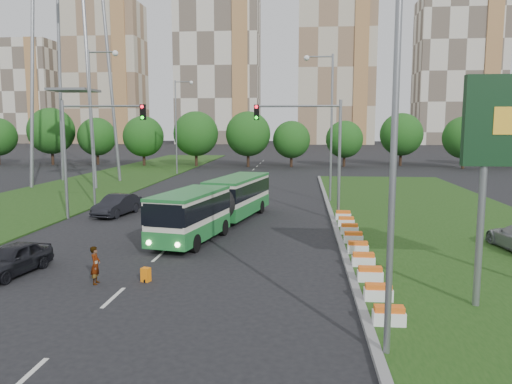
# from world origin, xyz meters

# --- Properties ---
(ground) EXTENTS (360.00, 360.00, 0.00)m
(ground) POSITION_xyz_m (0.00, 0.00, 0.00)
(ground) COLOR black
(ground) RESTS_ON ground
(grass_median) EXTENTS (14.00, 60.00, 0.15)m
(grass_median) POSITION_xyz_m (13.00, 8.00, 0.07)
(grass_median) COLOR #1C4012
(grass_median) RESTS_ON ground
(median_kerb) EXTENTS (0.30, 60.00, 0.18)m
(median_kerb) POSITION_xyz_m (6.05, 8.00, 0.09)
(median_kerb) COLOR gray
(median_kerb) RESTS_ON ground
(left_verge) EXTENTS (12.00, 110.00, 0.10)m
(left_verge) POSITION_xyz_m (-18.00, 25.00, 0.05)
(left_verge) COLOR #1C4012
(left_verge) RESTS_ON ground
(lane_markings) EXTENTS (0.20, 100.00, 0.01)m
(lane_markings) POSITION_xyz_m (-3.00, 20.00, 0.00)
(lane_markings) COLOR silver
(lane_markings) RESTS_ON ground
(flower_planters) EXTENTS (1.10, 18.10, 0.60)m
(flower_planters) POSITION_xyz_m (6.70, 0.80, 0.45)
(flower_planters) COLOR white
(flower_planters) RESTS_ON grass_median
(traffic_mast_median) EXTENTS (5.76, 0.32, 8.00)m
(traffic_mast_median) POSITION_xyz_m (4.78, 10.00, 5.35)
(traffic_mast_median) COLOR gray
(traffic_mast_median) RESTS_ON ground
(traffic_mast_left) EXTENTS (5.76, 0.32, 8.00)m
(traffic_mast_left) POSITION_xyz_m (-10.38, 9.00, 5.35)
(traffic_mast_left) COLOR gray
(traffic_mast_left) RESTS_ON ground
(street_lamps) EXTENTS (36.00, 60.00, 12.00)m
(street_lamps) POSITION_xyz_m (-3.00, 10.00, 6.00)
(street_lamps) COLOR gray
(street_lamps) RESTS_ON ground
(tree_line) EXTENTS (120.00, 8.00, 9.00)m
(tree_line) POSITION_xyz_m (10.00, 55.00, 4.50)
(tree_line) COLOR #184C14
(tree_line) RESTS_ON ground
(apartment_tower_west) EXTENTS (26.00, 15.00, 48.00)m
(apartment_tower_west) POSITION_xyz_m (-65.00, 150.00, 24.00)
(apartment_tower_west) COLOR #C2B79C
(apartment_tower_west) RESTS_ON ground
(apartment_tower_cwest) EXTENTS (28.00, 15.00, 52.00)m
(apartment_tower_cwest) POSITION_xyz_m (-25.00, 150.00, 26.00)
(apartment_tower_cwest) COLOR beige
(apartment_tower_cwest) RESTS_ON ground
(apartment_tower_ceast) EXTENTS (25.00, 15.00, 50.00)m
(apartment_tower_ceast) POSITION_xyz_m (15.00, 150.00, 25.00)
(apartment_tower_ceast) COLOR #C2B79C
(apartment_tower_ceast) RESTS_ON ground
(apartment_tower_east) EXTENTS (27.00, 15.00, 47.00)m
(apartment_tower_east) POSITION_xyz_m (55.00, 150.00, 23.50)
(apartment_tower_east) COLOR beige
(apartment_tower_east) RESTS_ON ground
(midrise_west) EXTENTS (22.00, 14.00, 36.00)m
(midrise_west) POSITION_xyz_m (-95.00, 150.00, 18.00)
(midrise_west) COLOR beige
(midrise_west) RESTS_ON ground
(articulated_bus) EXTENTS (2.33, 14.92, 2.46)m
(articulated_bus) POSITION_xyz_m (-1.31, 7.02, 1.50)
(articulated_bus) COLOR beige
(articulated_bus) RESTS_ON ground
(car_left_near) EXTENTS (2.17, 4.13, 1.34)m
(car_left_near) POSITION_xyz_m (-8.38, -3.57, 0.67)
(car_left_near) COLOR black
(car_left_near) RESTS_ON ground
(car_left_far) EXTENTS (2.31, 4.69, 1.48)m
(car_left_far) POSITION_xyz_m (-9.09, 10.57, 0.74)
(car_left_far) COLOR black
(car_left_far) RESTS_ON ground
(pedestrian) EXTENTS (0.43, 0.60, 1.55)m
(pedestrian) POSITION_xyz_m (-4.30, -4.48, 0.77)
(pedestrian) COLOR gray
(pedestrian) RESTS_ON ground
(shopping_trolley) EXTENTS (0.34, 0.36, 0.58)m
(shopping_trolley) POSITION_xyz_m (-2.38, -4.02, 0.29)
(shopping_trolley) COLOR orange
(shopping_trolley) RESTS_ON ground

